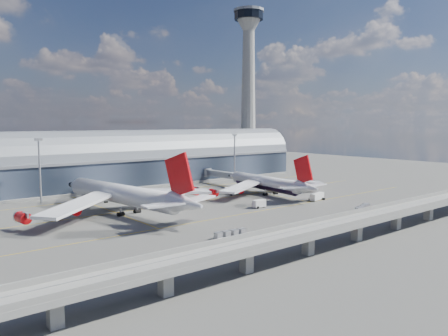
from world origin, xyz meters
TOP-DOWN VIEW (x-y plane):
  - ground at (0.00, 0.00)m, footprint 500.00×500.00m
  - taxi_lines at (0.00, 22.11)m, footprint 200.00×80.12m
  - terminal at (0.00, 77.99)m, footprint 200.00×30.00m
  - control_tower at (85.00, 83.00)m, footprint 19.00×19.00m
  - guideway at (-0.00, -55.00)m, footprint 220.00×8.50m
  - floodlight_mast_left at (-50.00, 55.00)m, footprint 3.00×0.70m
  - floodlight_mast_right at (50.00, 55.00)m, footprint 3.00×0.70m
  - airliner_left at (-32.77, 16.08)m, footprint 72.49×76.28m
  - airliner_right at (34.92, 14.51)m, footprint 58.01×60.66m
  - jet_bridge_left at (-29.65, 53.12)m, footprint 4.40×28.00m
  - jet_bridge_right at (38.57, 51.18)m, footprint 4.40×32.00m
  - service_truck_1 at (10.85, -5.35)m, footprint 5.15×2.67m
  - service_truck_2 at (40.08, -9.01)m, footprint 8.47×3.99m
  - service_truck_3 at (61.70, 14.19)m, footprint 5.08×6.19m
  - service_truck_4 at (2.23, 36.84)m, footprint 3.70×5.84m
  - service_truck_5 at (22.38, 23.91)m, footprint 6.79×5.93m
  - cargo_train_0 at (-24.23, -30.71)m, footprint 10.62×2.60m
  - cargo_train_1 at (35.87, -33.17)m, footprint 11.44×4.87m
  - cargo_train_2 at (66.07, -35.51)m, footprint 6.82×2.45m

SIDE VIEW (x-z plane):
  - ground at x=0.00m, z-range 0.00..0.00m
  - taxi_lines at x=0.00m, z-range 0.00..0.01m
  - cargo_train_2 at x=66.07m, z-range 0.03..1.53m
  - cargo_train_0 at x=-24.23m, z-range 0.04..1.79m
  - cargo_train_1 at x=35.87m, z-range 0.04..1.94m
  - service_truck_3 at x=61.70m, z-range 0.03..2.89m
  - service_truck_1 at x=10.85m, z-range 0.01..2.96m
  - service_truck_2 at x=40.08m, z-range 0.06..3.02m
  - service_truck_4 at x=2.23m, z-range 0.01..3.15m
  - service_truck_5 at x=22.38m, z-range 0.04..3.22m
  - airliner_right at x=34.92m, z-range -4.63..14.61m
  - jet_bridge_left at x=-29.65m, z-range 1.55..8.80m
  - jet_bridge_right at x=38.57m, z-range 1.56..8.81m
  - guideway at x=0.00m, z-range 1.69..8.89m
  - airliner_left at x=-32.77m, z-range -4.99..18.28m
  - terminal at x=0.00m, z-range -2.66..25.34m
  - floodlight_mast_left at x=-50.00m, z-range 0.78..26.48m
  - floodlight_mast_right at x=50.00m, z-range 0.78..26.48m
  - control_tower at x=85.00m, z-range 0.14..103.14m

